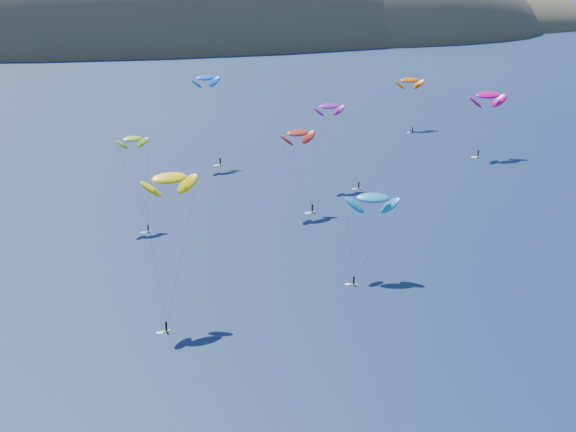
# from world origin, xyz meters

# --- Properties ---
(island) EXTENTS (730.00, 300.00, 210.00)m
(island) POSITION_xyz_m (39.40, 562.36, -10.74)
(island) COLOR #3D3526
(island) RESTS_ON ground
(kitesurfer_2) EXTENTS (10.05, 13.27, 25.08)m
(kitesurfer_2) POSITION_xyz_m (-21.75, 64.33, 22.47)
(kitesurfer_2) COLOR gold
(kitesurfer_2) RESTS_ON ground
(kitesurfer_3) EXTENTS (7.34, 11.27, 20.63)m
(kitesurfer_3) POSITION_xyz_m (-23.47, 112.84, 18.68)
(kitesurfer_3) COLOR gold
(kitesurfer_3) RESTS_ON ground
(kitesurfer_4) EXTENTS (9.58, 9.78, 26.47)m
(kitesurfer_4) POSITION_xyz_m (1.77, 163.39, 23.97)
(kitesurfer_4) COLOR gold
(kitesurfer_4) RESTS_ON ground
(kitesurfer_5) EXTENTS (11.55, 10.30, 16.79)m
(kitesurfer_5) POSITION_xyz_m (16.44, 71.01, 14.13)
(kitesurfer_5) COLOR gold
(kitesurfer_5) RESTS_ON ground
(kitesurfer_6) EXTENTS (10.57, 10.67, 22.37)m
(kitesurfer_6) POSITION_xyz_m (28.14, 132.00, 20.07)
(kitesurfer_6) COLOR gold
(kitesurfer_6) RESTS_ON ground
(kitesurfer_8) EXTENTS (12.49, 7.06, 21.06)m
(kitesurfer_8) POSITION_xyz_m (83.54, 149.70, 17.68)
(kitesurfer_8) COLOR gold
(kitesurfer_8) RESTS_ON ground
(kitesurfer_9) EXTENTS (9.71, 8.64, 20.42)m
(kitesurfer_9) POSITION_xyz_m (14.19, 112.74, 17.90)
(kitesurfer_9) COLOR gold
(kitesurfer_9) RESTS_ON ground
(kitesurfer_11) EXTENTS (10.20, 12.87, 18.97)m
(kitesurfer_11) POSITION_xyz_m (77.93, 193.48, 16.13)
(kitesurfer_11) COLOR gold
(kitesurfer_11) RESTS_ON ground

